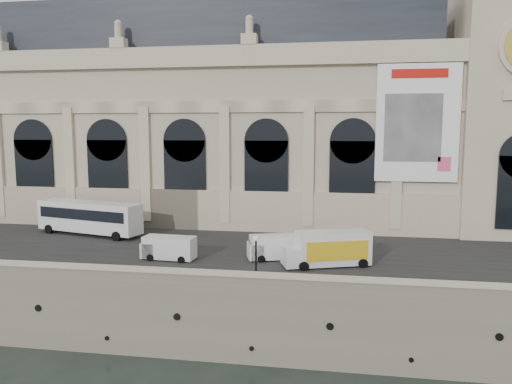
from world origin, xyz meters
The scene contains 11 objects.
ground centered at (0.00, 0.00, 0.00)m, with size 260.00×260.00×0.00m, color black.
quay centered at (0.00, 35.00, 3.00)m, with size 160.00×70.00×6.00m, color gray.
street centered at (0.00, 14.00, 6.03)m, with size 160.00×24.00×0.06m, color #2D2D2D.
parapet centered at (0.00, 0.60, 6.62)m, with size 160.00×1.40×1.21m.
museum centered at (-5.98, 30.86, 19.72)m, with size 69.00×18.70×29.10m.
clock_pavilion centered at (34.00, 27.93, 23.42)m, with size 13.00×14.72×36.70m.
bus_left centered at (-14.18, 17.02, 8.20)m, with size 13.58×5.97×3.93m.
van_b centered at (-1.57, 7.87, 7.15)m, with size 5.19×2.38×2.26m.
van_c centered at (8.46, 9.50, 7.20)m, with size 5.64×3.49×2.35m.
box_truck centered at (13.63, 8.10, 7.59)m, with size 8.23×4.94×3.17m.
lamp_right centered at (8.07, 1.67, 7.99)m, with size 0.41×0.41×3.99m.
Camera 1 is at (14.29, -36.44, 18.39)m, focal length 35.00 mm.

